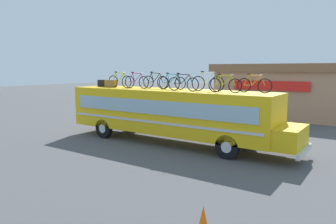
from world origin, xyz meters
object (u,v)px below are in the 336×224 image
at_px(rooftop_bicycle_4, 172,82).
at_px(rooftop_bicycle_5, 183,83).
at_px(bus, 170,112).
at_px(rooftop_bicycle_2, 136,81).
at_px(luggage_bag_1, 105,83).
at_px(traffic_cone, 203,219).
at_px(rooftop_bicycle_8, 254,85).
at_px(rooftop_bicycle_1, 120,81).
at_px(rooftop_bicycle_3, 155,82).
at_px(rooftop_bicycle_7, 225,85).
at_px(luggage_bag_2, 111,84).
at_px(rooftop_bicycle_6, 207,83).

height_order(rooftop_bicycle_4, rooftop_bicycle_5, rooftop_bicycle_5).
xyz_separation_m(bus, rooftop_bicycle_4, (-0.11, 0.29, 1.54)).
relative_size(rooftop_bicycle_2, rooftop_bicycle_5, 0.98).
bearing_deg(luggage_bag_1, traffic_cone, -34.58).
height_order(rooftop_bicycle_4, traffic_cone, rooftop_bicycle_4).
xyz_separation_m(rooftop_bicycle_5, rooftop_bicycle_8, (3.32, 0.79, -0.01)).
relative_size(luggage_bag_1, rooftop_bicycle_1, 0.41).
xyz_separation_m(rooftop_bicycle_3, rooftop_bicycle_7, (4.35, -0.50, -0.02)).
relative_size(bus, traffic_cone, 18.83).
relative_size(rooftop_bicycle_1, rooftop_bicycle_5, 0.99).
bearing_deg(rooftop_bicycle_1, rooftop_bicycle_5, -2.52).
relative_size(rooftop_bicycle_5, rooftop_bicycle_8, 1.07).
height_order(rooftop_bicycle_1, rooftop_bicycle_4, rooftop_bicycle_1).
bearing_deg(bus, rooftop_bicycle_1, -175.91).
bearing_deg(luggage_bag_2, rooftop_bicycle_4, 5.88).
height_order(rooftop_bicycle_3, rooftop_bicycle_8, rooftop_bicycle_3).
bearing_deg(traffic_cone, luggage_bag_1, 145.42).
distance_m(rooftop_bicycle_6, traffic_cone, 8.77).
relative_size(luggage_bag_1, rooftop_bicycle_3, 0.43).
xyz_separation_m(rooftop_bicycle_7, rooftop_bicycle_8, (1.16, 0.63, 0.00)).
bearing_deg(luggage_bag_1, rooftop_bicycle_4, 1.23).
distance_m(rooftop_bicycle_4, rooftop_bicycle_7, 3.36).
xyz_separation_m(luggage_bag_2, rooftop_bicycle_5, (5.25, -0.31, 0.16)).
xyz_separation_m(rooftop_bicycle_8, traffic_cone, (1.54, -7.70, -2.88)).
xyz_separation_m(rooftop_bicycle_4, rooftop_bicycle_5, (1.15, -0.73, 0.00)).
bearing_deg(rooftop_bicycle_1, rooftop_bicycle_7, -0.35).
height_order(rooftop_bicycle_1, rooftop_bicycle_2, rooftop_bicycle_1).
relative_size(luggage_bag_1, rooftop_bicycle_7, 0.43).
height_order(luggage_bag_2, rooftop_bicycle_3, rooftop_bicycle_3).
distance_m(luggage_bag_2, rooftop_bicycle_1, 0.85).
relative_size(luggage_bag_1, luggage_bag_2, 1.02).
distance_m(rooftop_bicycle_1, rooftop_bicycle_4, 3.31).
distance_m(luggage_bag_2, rooftop_bicycle_6, 6.36).
distance_m(luggage_bag_2, rooftop_bicycle_8, 8.58).
xyz_separation_m(rooftop_bicycle_3, rooftop_bicycle_8, (5.52, 0.13, -0.02)).
height_order(rooftop_bicycle_2, rooftop_bicycle_8, rooftop_bicycle_2).
bearing_deg(rooftop_bicycle_2, rooftop_bicycle_6, 1.25).
distance_m(rooftop_bicycle_5, rooftop_bicycle_8, 3.41).
distance_m(rooftop_bicycle_4, rooftop_bicycle_5, 1.36).
bearing_deg(luggage_bag_1, bus, -2.11).
distance_m(luggage_bag_1, rooftop_bicycle_4, 4.93).
bearing_deg(rooftop_bicycle_1, bus, 4.09).
height_order(luggage_bag_1, rooftop_bicycle_4, rooftop_bicycle_4).
xyz_separation_m(luggage_bag_2, rooftop_bicycle_4, (4.09, 0.42, 0.16)).
distance_m(luggage_bag_1, rooftop_bicycle_6, 7.20).
xyz_separation_m(rooftop_bicycle_1, rooftop_bicycle_2, (1.12, 0.16, -0.01)).
bearing_deg(bus, rooftop_bicycle_7, -5.03).
relative_size(bus, luggage_bag_2, 18.12).
height_order(rooftop_bicycle_1, rooftop_bicycle_8, rooftop_bicycle_1).
height_order(luggage_bag_2, rooftop_bicycle_6, rooftop_bicycle_6).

